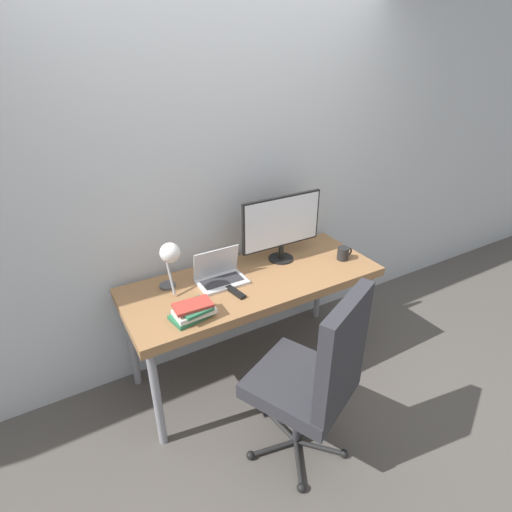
# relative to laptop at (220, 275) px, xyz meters

# --- Properties ---
(ground_plane) EXTENTS (12.00, 12.00, 0.00)m
(ground_plane) POSITION_rel_laptop_xyz_m (0.21, -0.41, -0.82)
(ground_plane) COLOR #514C47
(wall_back) EXTENTS (8.00, 0.05, 2.60)m
(wall_back) POSITION_rel_laptop_xyz_m (0.21, 0.33, 0.48)
(wall_back) COLOR silver
(wall_back) RESTS_ON ground_plane
(desk) EXTENTS (1.71, 0.68, 0.77)m
(desk) POSITION_rel_laptop_xyz_m (0.21, -0.07, -0.11)
(desk) COLOR #996B42
(desk) RESTS_ON ground_plane
(laptop) EXTENTS (0.31, 0.21, 0.22)m
(laptop) POSITION_rel_laptop_xyz_m (0.00, 0.00, 0.00)
(laptop) COLOR silver
(laptop) RESTS_ON desk
(monitor) EXTENTS (0.61, 0.18, 0.47)m
(monitor) POSITION_rel_laptop_xyz_m (0.51, 0.06, 0.22)
(monitor) COLOR black
(monitor) RESTS_ON desk
(desk_lamp) EXTENTS (0.12, 0.24, 0.36)m
(desk_lamp) POSITION_rel_laptop_xyz_m (-0.32, -0.01, 0.23)
(desk_lamp) COLOR #4C4C51
(desk_lamp) RESTS_ON desk
(office_chair) EXTENTS (0.65, 0.66, 1.12)m
(office_chair) POSITION_rel_laptop_xyz_m (0.14, -0.86, -0.20)
(office_chair) COLOR black
(office_chair) RESTS_ON ground_plane
(book_stack) EXTENTS (0.26, 0.19, 0.09)m
(book_stack) POSITION_rel_laptop_xyz_m (-0.30, -0.28, -0.00)
(book_stack) COLOR #286B47
(book_stack) RESTS_ON desk
(tv_remote) EXTENTS (0.07, 0.17, 0.02)m
(tv_remote) POSITION_rel_laptop_xyz_m (0.02, -0.18, -0.04)
(tv_remote) COLOR black
(tv_remote) RESTS_ON desk
(mug) EXTENTS (0.12, 0.08, 0.09)m
(mug) POSITION_rel_laptop_xyz_m (0.89, -0.17, 0.00)
(mug) COLOR black
(mug) RESTS_ON desk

